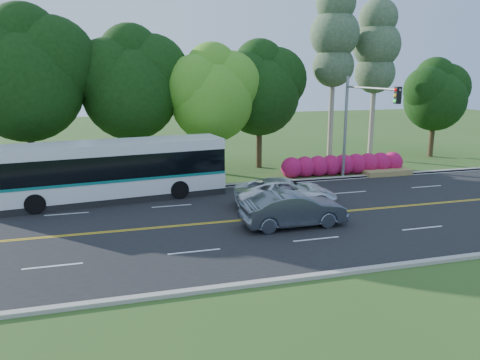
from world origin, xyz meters
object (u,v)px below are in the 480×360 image
object	(u,v)px
traffic_signal	(360,113)
transit_bus	(111,171)
suv	(286,193)
sedan	(293,209)

from	to	relation	value
traffic_signal	transit_bus	xyz separation A→B (m)	(-15.61, 0.35, -2.97)
traffic_signal	suv	distance (m)	8.39
suv	sedan	bearing A→B (deg)	174.00
traffic_signal	suv	world-z (taller)	traffic_signal
traffic_signal	sedan	world-z (taller)	traffic_signal
transit_bus	suv	world-z (taller)	transit_bus
sedan	suv	world-z (taller)	sedan
transit_bus	suv	size ratio (longest dim) A/B	2.34
transit_bus	sedan	size ratio (longest dim) A/B	2.60
sedan	suv	xyz separation A→B (m)	(0.85, 3.23, -0.05)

